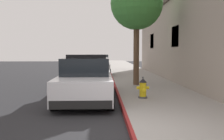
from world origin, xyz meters
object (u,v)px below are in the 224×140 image
Objects in this scene: parked_car_silver_ahead at (97,66)px; fire_hydrant at (143,88)px; police_cruiser at (86,80)px; street_tree at (137,4)px.

parked_car_silver_ahead is 6.37× the size of fire_hydrant.
police_cruiser is 9.16m from parked_car_silver_ahead.
police_cruiser is 0.93× the size of street_tree.
parked_car_silver_ahead is 9.92m from fire_hydrant.
street_tree is (0.23, 3.59, 3.57)m from fire_hydrant.
street_tree reaches higher than parked_car_silver_ahead.
fire_hydrant is at bearing -93.73° from street_tree.
police_cruiser is 1.00× the size of parked_car_silver_ahead.
fire_hydrant is (1.85, -9.74, -0.24)m from parked_car_silver_ahead.
street_tree is at bearing 86.27° from fire_hydrant.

